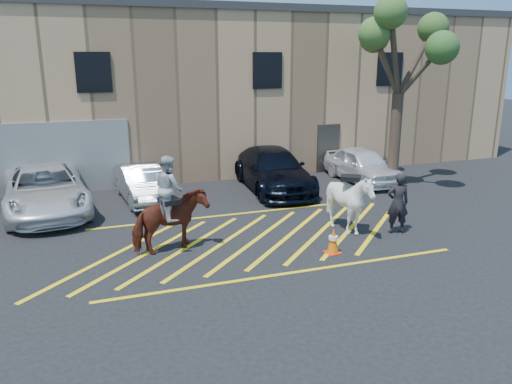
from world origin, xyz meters
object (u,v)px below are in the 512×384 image
object	(u,v)px
handler	(398,203)
car_blue_suv	(273,170)
car_white_suv	(362,165)
tree	(402,42)
car_white_pickup	(45,190)
car_silver_sedan	(142,183)
mounted_bay	(170,214)
saddled_white	(349,202)
traffic_cone	(333,240)

from	to	relation	value
handler	car_blue_suv	bearing A→B (deg)	-60.35
car_white_suv	car_blue_suv	bearing A→B (deg)	176.29
car_white_suv	tree	distance (m)	5.18
car_white_pickup	car_blue_suv	xyz separation A→B (m)	(8.44, 0.31, 0.01)
car_silver_sedan	car_white_suv	bearing A→B (deg)	-6.72
handler	car_silver_sedan	bearing A→B (deg)	-27.56
car_silver_sedan	car_white_pickup	bearing A→B (deg)	-179.79
tree	mounted_bay	bearing A→B (deg)	-158.17
car_blue_suv	car_silver_sedan	bearing A→B (deg)	-176.96
car_white_pickup	car_white_suv	size ratio (longest dim) A/B	1.34
mounted_bay	saddled_white	distance (m)	5.36
car_silver_sedan	tree	distance (m)	11.11
car_blue_suv	saddled_white	bearing A→B (deg)	-83.00
car_white_suv	saddled_white	bearing A→B (deg)	-126.69
handler	saddled_white	xyz separation A→B (m)	(-1.37, 0.48, 0.03)
car_silver_sedan	mounted_bay	world-z (taller)	mounted_bay
car_silver_sedan	car_blue_suv	size ratio (longest dim) A/B	0.72
mounted_bay	tree	size ratio (longest dim) A/B	0.37
car_white_suv	handler	xyz separation A→B (m)	(-2.32, -5.93, 0.21)
car_white_pickup	car_silver_sedan	distance (m)	3.29
car_white_pickup	traffic_cone	xyz separation A→B (m)	(7.57, -6.54, -0.42)
car_white_suv	mounted_bay	xyz separation A→B (m)	(-9.05, -5.20, 0.36)
car_white_pickup	car_blue_suv	size ratio (longest dim) A/B	1.03
saddled_white	car_blue_suv	bearing A→B (deg)	93.48
car_silver_sedan	tree	bearing A→B (deg)	-14.40
car_silver_sedan	car_white_suv	size ratio (longest dim) A/B	0.94
car_white_suv	saddled_white	world-z (taller)	saddled_white
mounted_bay	traffic_cone	world-z (taller)	mounted_bay
car_silver_sedan	car_white_suv	xyz separation A→B (m)	(9.20, -0.12, 0.06)
car_white_pickup	handler	xyz separation A→B (m)	(10.15, -5.70, 0.15)
handler	tree	world-z (taller)	tree
car_white_pickup	handler	distance (m)	11.65
car_white_suv	traffic_cone	xyz separation A→B (m)	(-4.90, -6.77, -0.36)
traffic_cone	tree	size ratio (longest dim) A/B	0.10
mounted_bay	car_white_suv	bearing A→B (deg)	29.86
car_blue_suv	saddled_white	world-z (taller)	saddled_white
car_silver_sedan	tree	size ratio (longest dim) A/B	0.55
traffic_cone	car_blue_suv	bearing A→B (deg)	82.74
car_white_suv	handler	bearing A→B (deg)	-113.93
car_blue_suv	handler	size ratio (longest dim) A/B	2.95
handler	mounted_bay	distance (m)	6.77
saddled_white	car_white_suv	bearing A→B (deg)	55.89
saddled_white	traffic_cone	xyz separation A→B (m)	(-1.21, -1.32, -0.60)
car_blue_suv	mounted_bay	size ratio (longest dim) A/B	2.06
saddled_white	tree	distance (m)	7.59
car_white_suv	traffic_cone	distance (m)	8.37
mounted_bay	tree	bearing A→B (deg)	21.83
car_white_pickup	car_blue_suv	distance (m)	8.45
handler	tree	xyz separation A→B (m)	(2.91, 4.60, 4.75)
car_silver_sedan	saddled_white	xyz separation A→B (m)	(5.51, -5.58, 0.31)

